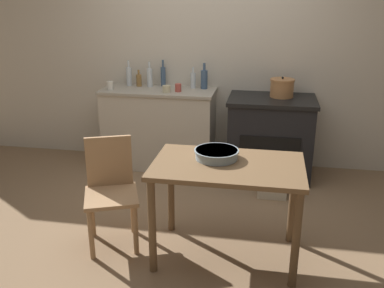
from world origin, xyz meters
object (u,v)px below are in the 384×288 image
object	(u,v)px
chair	(111,189)
bottle_center_left	(193,80)
flour_sack	(273,181)
cup_mid_right	(178,88)
work_table	(227,179)
cup_right	(110,86)
bottle_center_right	(129,76)
bottle_mid_left	(163,76)
stock_pot	(282,88)
bottle_center	(150,77)
bottle_far_left	(204,79)
bottle_left	(139,80)
mixing_bowl_large	(217,154)
cup_far_right	(166,89)
stove	(270,137)

from	to	relation	value
chair	bottle_center_left	size ratio (longest dim) A/B	3.61
flour_sack	cup_mid_right	world-z (taller)	cup_mid_right
work_table	cup_right	distance (m)	2.17
bottle_center_right	bottle_mid_left	bearing A→B (deg)	6.74
stock_pot	bottle_center	xyz separation A→B (m)	(-1.47, 0.12, 0.04)
bottle_far_left	cup_mid_right	bearing A→B (deg)	-141.37
bottle_left	work_table	bearing A→B (deg)	-56.40
chair	bottle_far_left	world-z (taller)	bottle_far_left
mixing_bowl_large	cup_right	xyz separation A→B (m)	(-1.37, 1.48, 0.15)
cup_mid_right	flour_sack	bearing A→B (deg)	-26.66
mixing_bowl_large	cup_far_right	xyz separation A→B (m)	(-0.73, 1.47, 0.14)
bottle_mid_left	cup_right	distance (m)	0.62
cup_mid_right	cup_right	xyz separation A→B (m)	(-0.76, -0.05, 0.01)
flour_sack	cup_far_right	bearing A→B (deg)	158.27
bottle_center_right	bottle_left	bearing A→B (deg)	-8.61
flour_sack	bottle_left	distance (m)	1.90
stove	work_table	size ratio (longest dim) A/B	0.85
bottle_left	cup_far_right	xyz separation A→B (m)	(0.39, -0.26, -0.03)
work_table	bottle_center_left	distance (m)	1.96
flour_sack	bottle_center	world-z (taller)	bottle_center
bottle_left	cup_far_right	bearing A→B (deg)	-34.07
chair	cup_far_right	bearing A→B (deg)	64.97
bottle_far_left	bottle_mid_left	world-z (taller)	bottle_mid_left
cup_far_right	mixing_bowl_large	bearing A→B (deg)	-63.59
bottle_center	cup_right	world-z (taller)	bottle_center
chair	flour_sack	distance (m)	1.67
mixing_bowl_large	bottle_left	xyz separation A→B (m)	(-1.12, 1.73, 0.18)
work_table	chair	xyz separation A→B (m)	(-0.92, 0.05, -0.18)
flour_sack	bottle_far_left	distance (m)	1.38
cup_mid_right	bottle_far_left	bearing A→B (deg)	38.63
bottle_far_left	bottle_center_left	world-z (taller)	bottle_far_left
cup_right	cup_mid_right	bearing A→B (deg)	4.12
work_table	cup_far_right	bearing A→B (deg)	117.86
stove	bottle_center_left	distance (m)	1.06
work_table	bottle_mid_left	distance (m)	2.14
work_table	chair	bearing A→B (deg)	177.13
stove	bottle_far_left	world-z (taller)	bottle_far_left
work_table	bottle_center_left	bearing A→B (deg)	107.69
stove	cup_far_right	distance (m)	1.23
stove	bottle_center_right	distance (m)	1.74
work_table	bottle_center	size ratio (longest dim) A/B	3.81
stock_pot	cup_far_right	xyz separation A→B (m)	(-1.22, -0.14, -0.03)
flour_sack	bottle_center_right	size ratio (longest dim) A/B	1.10
chair	mixing_bowl_large	distance (m)	0.89
mixing_bowl_large	cup_far_right	distance (m)	1.65
stove	stock_pot	xyz separation A→B (m)	(0.09, 0.06, 0.53)
bottle_center	bottle_center_right	xyz separation A→B (m)	(-0.25, 0.02, 0.00)
stock_pot	cup_right	size ratio (longest dim) A/B	2.67
cup_mid_right	cup_right	bearing A→B (deg)	-175.88
cup_right	stock_pot	bearing A→B (deg)	4.09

